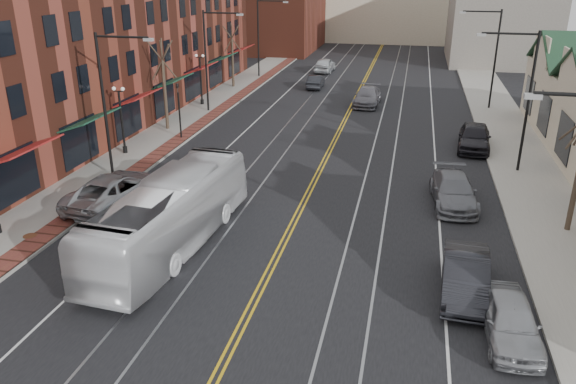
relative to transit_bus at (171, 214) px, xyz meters
The scene contains 25 objects.
sidewalk_left 13.60m from the transit_bus, 123.19° to the left, with size 4.00×120.00×0.15m, color gray.
sidewalk_right 20.14m from the transit_bus, 34.27° to the left, with size 4.00×120.00×0.15m, color gray.
building_left 23.63m from the transit_bus, 128.18° to the left, with size 10.00×50.00×11.00m, color maroon.
backdrop_mid 76.51m from the transit_bus, 86.55° to the left, with size 22.00×14.00×9.00m, color beige.
backdrop_right 59.76m from the transit_bus, 70.81° to the left, with size 12.00×16.00×11.00m, color slate.
streetlight_l_1 10.34m from the transit_bus, 131.39° to the left, with size 3.33×0.25×8.00m.
streetlight_l_2 24.43m from the transit_bus, 105.45° to the left, with size 3.33×0.25×8.00m.
streetlight_l_3 39.99m from the transit_bus, 99.31° to the left, with size 3.33×0.25×8.00m.
streetlight_r_1 20.83m from the transit_bus, 40.39° to the left, with size 3.33×0.25×8.00m.
streetlight_r_2 33.41m from the transit_bus, 61.91° to the left, with size 3.33×0.25×8.00m.
lamppost_l_2 13.99m from the transit_bus, 125.93° to the left, with size 0.84×0.28×4.27m.
lamppost_l_3 26.61m from the transit_bus, 107.95° to the left, with size 0.84×0.28×4.27m.
tree_left_near 19.13m from the transit_bus, 114.52° to the left, with size 1.78×1.37×6.48m.
tree_left_far 34.28m from the transit_bus, 103.34° to the left, with size 1.66×1.28×6.02m.
manhole_far 6.78m from the transit_bus, behind, with size 0.60×0.60×0.02m, color #592D19.
traffic_signal 16.46m from the transit_bus, 111.39° to the left, with size 0.18×0.15×3.80m.
transit_bus is the anchor object (origin of this frame).
parked_suv 5.94m from the transit_bus, 141.94° to the left, with size 2.82×6.11×1.70m, color #A3A6AA.
parked_car_a 13.89m from the transit_bus, 15.28° to the right, with size 1.66×4.14×1.41m, color #97999E.
parked_car_b 12.18m from the transit_bus, ahead, with size 1.63×4.68×1.54m, color black.
parked_car_c 14.28m from the transit_bus, 31.94° to the left, with size 2.09×5.13×1.49m, color slate.
parked_car_d 22.31m from the transit_bus, 51.43° to the left, with size 2.02×5.03×1.71m, color black.
distant_car_left 34.85m from the transit_bus, 89.71° to the left, with size 1.38×3.97×1.31m, color black.
distant_car_right 29.27m from the transit_bus, 78.50° to the left, with size 2.13×5.24×1.52m, color slate.
distant_car_far 44.03m from the transit_bus, 90.49° to the left, with size 1.92×4.78×1.63m, color silver.
Camera 1 is at (5.02, -11.50, 11.44)m, focal length 35.00 mm.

